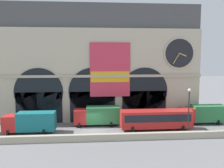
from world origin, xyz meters
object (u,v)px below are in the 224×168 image
bus_mideast (156,119)px  box_truck_midwest (30,122)px  box_truck_center (98,115)px  street_lamp_quayside (189,106)px  box_truck_east (203,114)px

bus_mideast → box_truck_midwest: bearing=179.4°
box_truck_midwest → bus_mideast: (18.99, -0.20, 0.08)m
box_truck_center → street_lamp_quayside: street_lamp_quayside is taller
box_truck_east → street_lamp_quayside: size_ratio=1.09×
box_truck_midwest → box_truck_east: 28.09m
bus_mideast → street_lamp_quayside: street_lamp_quayside is taller
bus_mideast → street_lamp_quayside: size_ratio=1.59×
box_truck_midwest → street_lamp_quayside: (22.74, -3.46, 2.71)m
box_truck_east → bus_mideast: bearing=-161.6°
box_truck_center → box_truck_east: same height
box_truck_midwest → street_lamp_quayside: street_lamp_quayside is taller
bus_mideast → street_lamp_quayside: bearing=-41.0°
box_truck_east → street_lamp_quayside: 8.58m
bus_mideast → box_truck_east: 9.45m
street_lamp_quayside → box_truck_center: bearing=152.7°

